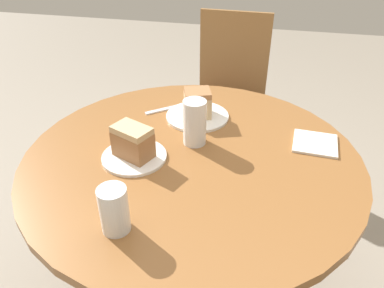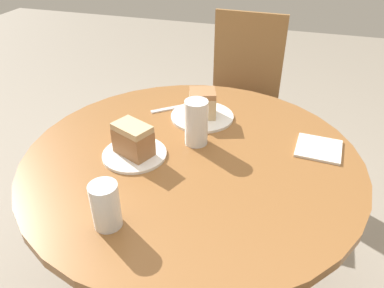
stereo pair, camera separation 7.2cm
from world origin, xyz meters
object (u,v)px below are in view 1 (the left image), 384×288
at_px(plate_far, 134,157).
at_px(glass_lemonade, 195,125).
at_px(cake_slice_near, 197,103).
at_px(chair, 227,98).
at_px(plate_near, 197,116).
at_px(cake_slice_far, 133,142).
at_px(glass_water, 115,212).

distance_m(plate_far, glass_lemonade, 0.22).
distance_m(plate_far, cake_slice_near, 0.34).
bearing_deg(cake_slice_near, chair, 87.80).
bearing_deg(cake_slice_near, glass_lemonade, -81.09).
xyz_separation_m(plate_far, cake_slice_near, (0.14, 0.30, 0.05)).
bearing_deg(glass_lemonade, plate_near, 98.91).
relative_size(cake_slice_far, glass_lemonade, 0.91).
bearing_deg(glass_lemonade, chair, 90.02).
xyz_separation_m(plate_near, plate_far, (-0.14, -0.30, 0.00)).
height_order(glass_lemonade, glass_water, glass_lemonade).
height_order(plate_near, glass_lemonade, glass_lemonade).
xyz_separation_m(chair, cake_slice_near, (-0.03, -0.69, 0.31)).
distance_m(plate_far, cake_slice_far, 0.06).
bearing_deg(chair, glass_water, -92.64).
relative_size(chair, cake_slice_near, 7.77).
bearing_deg(glass_water, plate_near, 82.72).
relative_size(plate_far, glass_water, 1.64).
bearing_deg(cake_slice_near, glass_water, -97.28).
bearing_deg(cake_slice_far, glass_lemonade, 38.29).
distance_m(chair, plate_near, 0.73).
distance_m(cake_slice_far, glass_water, 0.30).
xyz_separation_m(chair, glass_water, (-0.10, -1.28, 0.30)).
distance_m(chair, plate_far, 1.03).
height_order(cake_slice_far, glass_lemonade, glass_lemonade).
height_order(chair, glass_lemonade, chair).
height_order(chair, cake_slice_far, chair).
bearing_deg(plate_far, cake_slice_near, 65.27).
distance_m(chair, glass_lemonade, 0.91).
relative_size(plate_near, glass_lemonade, 1.52).
height_order(cake_slice_near, glass_water, glass_water).
height_order(cake_slice_near, cake_slice_far, cake_slice_far).
distance_m(chair, cake_slice_far, 1.05).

